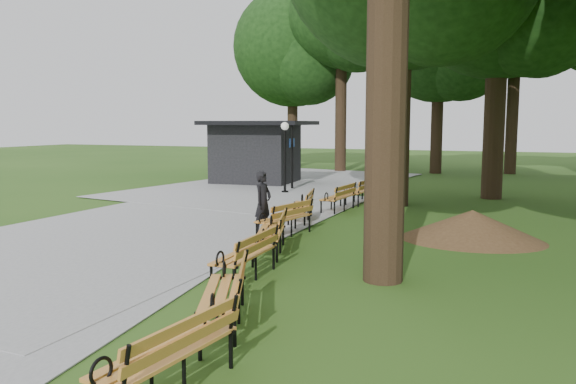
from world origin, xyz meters
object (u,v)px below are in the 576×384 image
at_px(lamp_post, 285,142).
at_px(bench_2, 244,255).
at_px(kiosk, 256,152).
at_px(bench_3, 270,233).
at_px(bench_4, 284,218).
at_px(bench_5, 300,206).
at_px(dirt_mound, 472,225).
at_px(bench_0, 167,352).
at_px(bench_7, 360,191).
at_px(bench_6, 338,197).
at_px(person, 263,202).
at_px(bench_1, 223,293).

bearing_deg(lamp_post, bench_2, -71.69).
distance_m(kiosk, bench_3, 14.57).
relative_size(bench_4, bench_5, 1.00).
distance_m(lamp_post, bench_2, 12.68).
height_order(dirt_mound, bench_0, bench_0).
distance_m(lamp_post, bench_0, 17.03).
distance_m(kiosk, bench_7, 8.05).
relative_size(dirt_mound, bench_6, 1.49).
distance_m(bench_6, bench_7, 1.95).
height_order(person, bench_3, person).
xyz_separation_m(bench_2, bench_7, (-0.45, 10.19, 0.00)).
height_order(person, lamp_post, lamp_post).
height_order(lamp_post, bench_4, lamp_post).
bearing_deg(bench_3, dirt_mound, 109.84).
relative_size(dirt_mound, bench_4, 1.49).
relative_size(person, bench_4, 0.83).
bearing_deg(dirt_mound, person, -168.53).
height_order(lamp_post, bench_2, lamp_post).
bearing_deg(bench_3, person, -169.97).
bearing_deg(bench_4, bench_5, -157.34).
distance_m(kiosk, lamp_post, 4.28).
distance_m(dirt_mound, bench_6, 5.31).
distance_m(bench_3, bench_5, 4.01).
bearing_deg(bench_0, bench_6, -163.69).
height_order(bench_2, bench_5, same).
bearing_deg(bench_0, dirt_mound, 173.36).
distance_m(bench_5, bench_7, 4.24).
bearing_deg(person, bench_1, -151.13).
distance_m(bench_3, bench_6, 6.20).
distance_m(person, bench_2, 4.32).
relative_size(dirt_mound, bench_5, 1.49).
relative_size(person, bench_1, 0.83).
xyz_separation_m(kiosk, bench_6, (5.99, -6.91, -1.00)).
height_order(bench_2, bench_7, same).
relative_size(lamp_post, bench_2, 1.48).
distance_m(bench_4, bench_5, 2.13).
height_order(person, bench_2, person).
xyz_separation_m(bench_2, bench_4, (-0.80, 3.91, 0.00)).
xyz_separation_m(bench_0, bench_1, (-0.43, 2.04, 0.00)).
xyz_separation_m(person, bench_4, (0.63, -0.15, -0.35)).
xyz_separation_m(kiosk, bench_4, (5.89, -11.26, -1.00)).
distance_m(person, bench_7, 6.22).
bearing_deg(bench_6, person, -4.66).
bearing_deg(bench_7, lamp_post, -110.92).
bearing_deg(lamp_post, bench_4, -68.53).
bearing_deg(bench_6, lamp_post, -133.25).
distance_m(kiosk, bench_6, 9.20).
height_order(kiosk, bench_5, kiosk).
relative_size(bench_3, bench_6, 1.00).
bearing_deg(bench_1, kiosk, -179.42).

